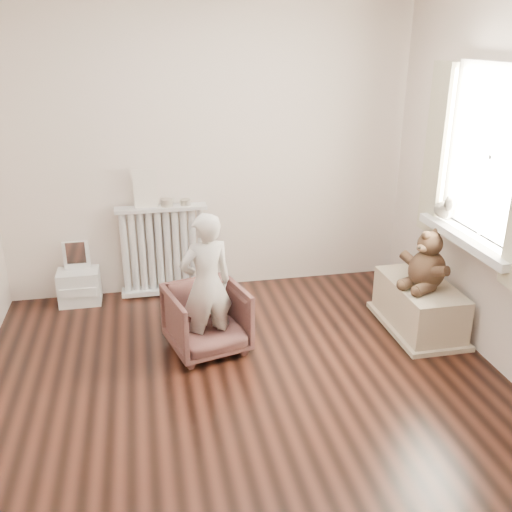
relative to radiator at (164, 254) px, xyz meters
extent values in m
cube|color=black|center=(0.44, -1.68, -0.39)|extent=(3.60, 3.60, 0.01)
cube|color=silver|center=(0.44, 0.12, 0.91)|extent=(3.60, 0.02, 2.60)
cube|color=silver|center=(0.44, -3.48, 0.91)|extent=(3.60, 0.02, 2.60)
cube|color=white|center=(2.20, -1.38, 1.06)|extent=(0.03, 0.90, 1.10)
cube|color=silver|center=(2.11, -1.38, 0.48)|extent=(0.22, 1.10, 0.06)
cube|color=beige|center=(2.09, -0.81, 1.00)|extent=(0.06, 0.26, 1.30)
cube|color=silver|center=(0.00, 0.00, 0.00)|extent=(0.79, 0.15, 0.83)
cube|color=beige|center=(-0.12, 0.00, 0.61)|extent=(0.20, 0.02, 0.33)
cylinder|color=#A59E8C|center=(0.05, 0.00, 0.47)|extent=(0.10, 0.10, 0.06)
cylinder|color=#A59E8C|center=(0.21, 0.00, 0.47)|extent=(0.09, 0.09, 0.05)
cube|color=silver|center=(-0.75, -0.03, -0.11)|extent=(0.35, 0.25, 0.56)
imported|color=brown|center=(0.25, -1.05, -0.14)|extent=(0.66, 0.67, 0.50)
imported|color=beige|center=(0.25, -1.10, 0.17)|extent=(0.44, 0.35, 1.07)
cube|color=#C4B594|center=(1.96, -1.05, -0.19)|extent=(0.44, 0.83, 0.39)
camera|label=1|loc=(-0.14, -4.81, 1.85)|focal=40.00mm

